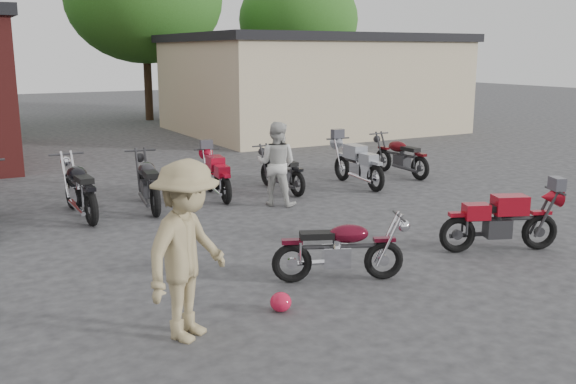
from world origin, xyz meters
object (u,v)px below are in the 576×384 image
helmet (281,302)px  row_bike_6 (358,162)px  person_tan (187,251)px  row_bike_3 (148,179)px  person_light (277,164)px  row_bike_5 (281,168)px  row_bike_4 (217,173)px  row_bike_7 (400,154)px  row_bike_2 (79,185)px  vintage_motorcycle (341,245)px  sportbike (502,218)px

helmet → row_bike_6: size_ratio=0.13×
person_tan → row_bike_3: 6.27m
person_light → row_bike_5: (0.73, 1.14, -0.33)m
row_bike_5 → row_bike_6: (1.85, -0.37, 0.05)m
row_bike_4 → row_bike_7: size_ratio=0.95×
row_bike_2 → row_bike_7: (8.04, 0.31, -0.06)m
helmet → row_bike_4: bearing=73.8°
row_bike_2 → row_bike_4: row_bike_2 is taller
vintage_motorcycle → row_bike_3: row_bike_3 is taller
person_light → row_bike_5: bearing=-78.0°
row_bike_2 → row_bike_7: 8.04m
sportbike → row_bike_2: 7.69m
vintage_motorcycle → helmet: (-1.24, -0.54, -0.39)m
helmet → person_light: bearing=62.3°
helmet → row_bike_6: bearing=47.8°
person_tan → helmet: bearing=-28.9°
person_tan → person_light: bearing=18.0°
row_bike_2 → row_bike_5: 4.49m
row_bike_6 → person_light: bearing=109.1°
row_bike_2 → row_bike_6: (6.34, -0.20, -0.04)m
sportbike → row_bike_2: (-5.37, 5.50, 0.07)m
person_light → row_bike_2: (-3.75, 0.98, -0.25)m
person_tan → row_bike_5: (4.56, 6.23, -0.47)m
vintage_motorcycle → person_light: (1.37, 4.42, 0.35)m
person_tan → row_bike_7: person_tan is taller
person_tan → row_bike_7: size_ratio=1.04×
row_bike_4 → row_bike_7: bearing=-81.9°
person_light → row_bike_2: 3.89m
vintage_motorcycle → person_tan: size_ratio=0.88×
sportbike → person_light: 4.81m
row_bike_4 → row_bike_3: bearing=106.7°
vintage_motorcycle → row_bike_4: bearing=107.6°
helmet → vintage_motorcycle: bearing=23.4°
vintage_motorcycle → row_bike_4: size_ratio=0.96×
row_bike_3 → row_bike_7: 6.69m
row_bike_4 → row_bike_7: (5.08, 0.04, 0.03)m
sportbike → row_bike_4: 6.27m
row_bike_2 → row_bike_5: bearing=-89.6°
row_bike_2 → vintage_motorcycle: bearing=-157.8°
helmet → row_bike_4: size_ratio=0.14×
row_bike_3 → row_bike_4: (1.60, 0.25, -0.06)m
row_bike_3 → row_bike_6: (4.98, -0.23, -0.02)m
sportbike → row_bike_7: (2.67, 5.82, 0.02)m
row_bike_4 → row_bike_5: size_ratio=1.01×
vintage_motorcycle → row_bike_6: 6.52m
row_bike_2 → row_bike_6: bearing=-93.5°
person_tan → row_bike_6: bearing=7.4°
person_tan → row_bike_6: person_tan is taller
helmet → row_bike_5: (3.34, 6.10, 0.41)m
row_bike_4 → row_bike_6: size_ratio=0.93×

